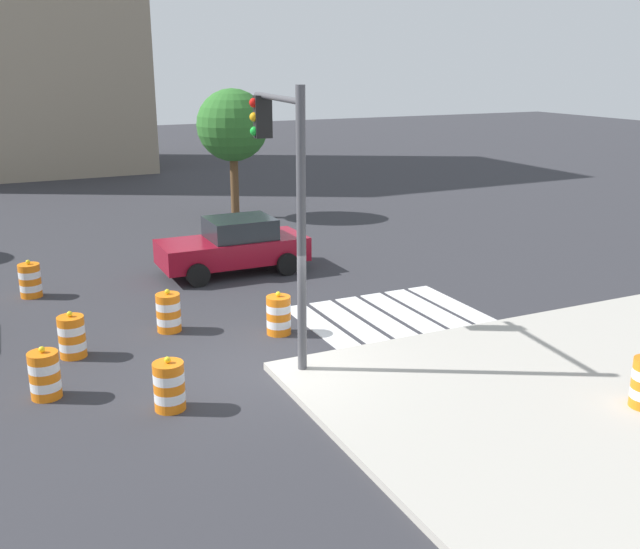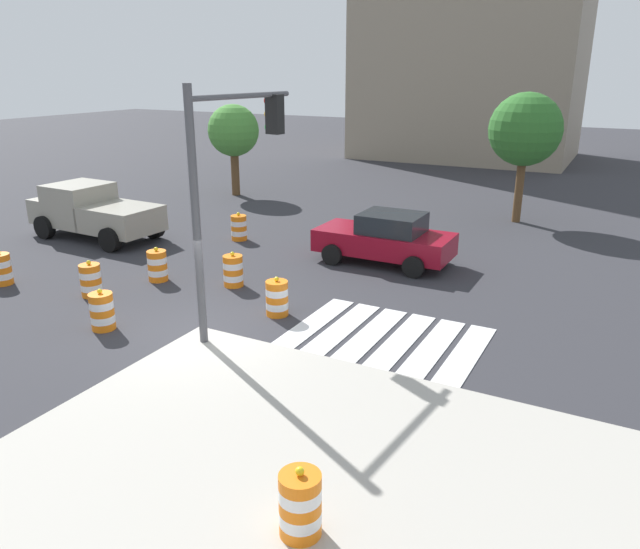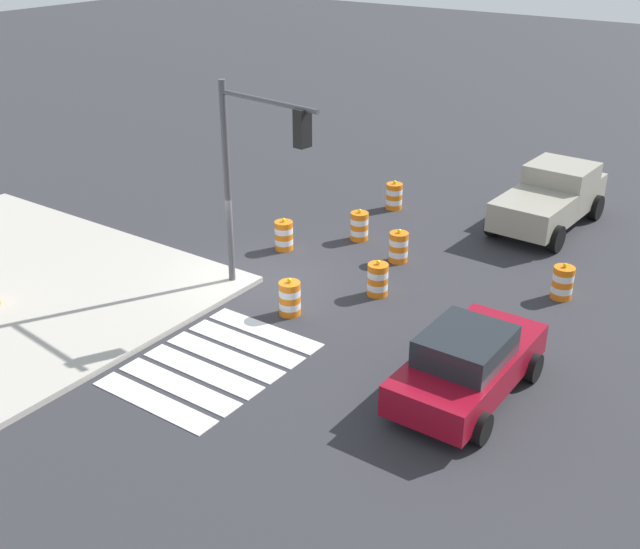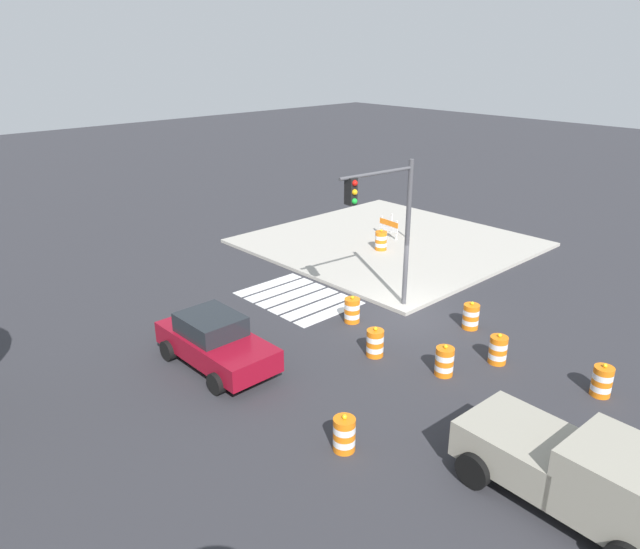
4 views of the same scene
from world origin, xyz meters
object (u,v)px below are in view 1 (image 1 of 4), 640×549
at_px(traffic_barrel_median_near, 72,337).
at_px(street_tree_streetside_near, 233,126).
at_px(traffic_barrel_near_corner, 169,312).
at_px(sports_car, 234,246).
at_px(traffic_barrel_crosswalk_end, 30,280).
at_px(traffic_light_pole, 283,173).
at_px(traffic_barrel_median_far, 45,375).
at_px(traffic_barrel_opposite_curb, 279,315).
at_px(traffic_barrel_lane_center, 169,386).

distance_m(traffic_barrel_median_near, street_tree_streetside_near, 14.93).
bearing_deg(traffic_barrel_median_near, traffic_barrel_near_corner, 16.28).
xyz_separation_m(sports_car, traffic_barrel_crosswalk_end, (-5.70, 0.07, -0.36)).
relative_size(traffic_barrel_near_corner, street_tree_streetside_near, 0.20).
distance_m(traffic_barrel_crosswalk_end, traffic_light_pole, 8.76).
bearing_deg(traffic_barrel_median_far, traffic_barrel_near_corner, 40.14).
bearing_deg(sports_car, traffic_barrel_near_corner, -126.53).
distance_m(traffic_barrel_near_corner, traffic_light_pole, 4.66).
distance_m(traffic_barrel_near_corner, traffic_barrel_opposite_curb, 2.57).
xyz_separation_m(sports_car, traffic_barrel_median_near, (-5.23, -4.70, -0.36)).
distance_m(traffic_barrel_crosswalk_end, street_tree_streetside_near, 11.66).
height_order(traffic_barrel_lane_center, traffic_barrel_opposite_curb, same).
xyz_separation_m(sports_car, traffic_barrel_near_corner, (-3.00, -4.05, -0.36)).
relative_size(traffic_barrel_median_near, street_tree_streetside_near, 0.20).
distance_m(traffic_barrel_opposite_curb, street_tree_streetside_near, 13.71).
distance_m(sports_car, traffic_barrel_crosswalk_end, 5.71).
distance_m(traffic_barrel_median_near, traffic_barrel_opposite_curb, 4.51).
xyz_separation_m(traffic_barrel_near_corner, traffic_barrel_median_near, (-2.23, -0.65, 0.00)).
xyz_separation_m(traffic_barrel_median_near, traffic_barrel_opposite_curb, (4.47, -0.61, 0.00)).
relative_size(traffic_barrel_opposite_curb, street_tree_streetside_near, 0.20).
bearing_deg(traffic_barrel_near_corner, traffic_barrel_lane_center, -103.79).
height_order(sports_car, traffic_barrel_median_near, sports_car).
bearing_deg(traffic_barrel_opposite_curb, traffic_barrel_crosswalk_end, 132.60).
bearing_deg(traffic_barrel_median_near, sports_car, 41.96).
bearing_deg(traffic_barrel_crosswalk_end, traffic_barrel_median_near, -84.37).
bearing_deg(traffic_barrel_lane_center, traffic_barrel_median_near, 110.96).
bearing_deg(traffic_barrel_median_near, traffic_barrel_lane_center, -69.04).
height_order(traffic_barrel_near_corner, traffic_barrel_median_far, same).
xyz_separation_m(traffic_barrel_median_near, street_tree_streetside_near, (7.84, 12.30, 3.18)).
xyz_separation_m(traffic_barrel_near_corner, traffic_light_pole, (1.90, -2.49, 3.46)).
distance_m(traffic_barrel_median_far, street_tree_streetside_near, 16.82).
bearing_deg(traffic_barrel_opposite_curb, street_tree_streetside_near, 75.36).
bearing_deg(traffic_barrel_near_corner, sports_car, 53.47).
relative_size(sports_car, traffic_barrel_crosswalk_end, 4.22).
bearing_deg(street_tree_streetside_near, traffic_barrel_lane_center, -112.89).
distance_m(traffic_barrel_crosswalk_end, traffic_barrel_opposite_curb, 7.30).
bearing_deg(street_tree_streetside_near, traffic_barrel_median_far, -121.20).
height_order(traffic_barrel_median_near, traffic_barrel_opposite_curb, same).
relative_size(sports_car, traffic_barrel_median_near, 4.22).
distance_m(traffic_barrel_median_near, traffic_barrel_median_far, 1.96).
distance_m(traffic_barrel_median_far, traffic_barrel_lane_center, 2.46).
relative_size(traffic_barrel_median_far, traffic_barrel_opposite_curb, 1.00).
bearing_deg(traffic_barrel_crosswalk_end, sports_car, -0.67).
relative_size(traffic_barrel_median_near, traffic_barrel_median_far, 1.00).
distance_m(traffic_barrel_crosswalk_end, traffic_barrel_median_near, 4.79).
relative_size(traffic_barrel_median_near, traffic_barrel_opposite_curb, 1.00).
xyz_separation_m(traffic_light_pole, street_tree_streetside_near, (3.71, 14.14, -0.28)).
bearing_deg(traffic_barrel_crosswalk_end, traffic_barrel_lane_center, -77.88).
distance_m(traffic_barrel_near_corner, traffic_barrel_crosswalk_end, 4.92).
xyz_separation_m(traffic_barrel_opposite_curb, street_tree_streetside_near, (3.37, 12.91, 3.18)).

